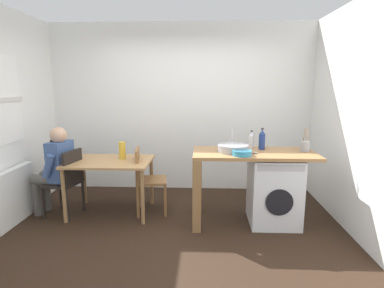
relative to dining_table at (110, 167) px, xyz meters
name	(u,v)px	position (x,y,z in m)	size (l,w,h in m)	color
ground_plane	(171,236)	(0.88, -0.63, -0.64)	(5.46, 5.46, 0.00)	black
wall_back	(182,108)	(0.88, 1.12, 0.71)	(4.60, 0.10, 2.70)	white
wall_counter_side	(373,122)	(3.03, -0.63, 0.71)	(0.10, 3.80, 2.70)	white
radiator	(15,196)	(-1.14, -0.33, -0.29)	(0.10, 0.80, 0.70)	white
dining_table	(110,167)	(0.00, 0.00, 0.00)	(1.10, 0.76, 0.74)	tan
chair_person_seat	(67,179)	(-0.55, -0.11, -0.14)	(0.47, 0.47, 0.90)	black
chair_opposite	(146,177)	(0.48, 0.04, -0.14)	(0.45, 0.45, 0.90)	olive
seated_person	(55,166)	(-0.70, -0.08, 0.03)	(0.54, 0.54, 1.20)	#595651
kitchen_counter	(237,164)	(1.67, -0.20, 0.12)	(1.50, 0.68, 0.92)	#9E7042
washing_machine	(274,190)	(2.14, -0.21, -0.21)	(0.60, 0.61, 0.86)	silver
sink_basin	(233,148)	(1.62, -0.20, 0.32)	(0.38, 0.38, 0.09)	#9EA0A5
tap	(232,138)	(1.62, -0.02, 0.42)	(0.02, 0.02, 0.28)	#B2B2B7
bottle_tall_green	(251,140)	(1.88, 0.04, 0.38)	(0.06, 0.06, 0.23)	silver
bottle_squat_brown	(262,140)	(2.00, -0.05, 0.40)	(0.08, 0.08, 0.28)	navy
mixing_bowl	(242,152)	(1.71, -0.40, 0.31)	(0.23, 0.23, 0.06)	teal
utensil_crock	(305,146)	(2.51, -0.15, 0.35)	(0.11, 0.11, 0.30)	gray
vase	(122,150)	(0.15, 0.10, 0.21)	(0.09, 0.09, 0.23)	gold
scissors	(251,153)	(1.83, -0.30, 0.28)	(0.15, 0.06, 0.01)	#B2B2B7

